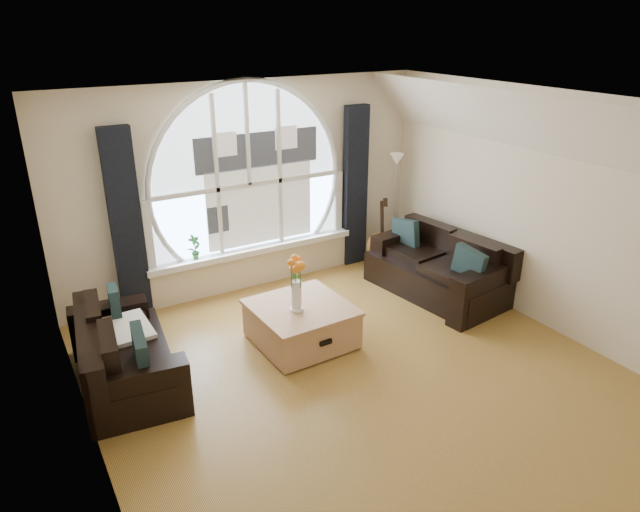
{
  "coord_description": "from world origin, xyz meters",
  "views": [
    {
      "loc": [
        -2.85,
        -3.95,
        3.4
      ],
      "look_at": [
        0.0,
        0.9,
        1.05
      ],
      "focal_mm": 32.28,
      "sensor_mm": 36.0,
      "label": 1
    }
  ],
  "objects_px": {
    "guitar": "(379,232)",
    "potted_plant": "(195,247)",
    "sofa_left": "(124,347)",
    "floor_lamp": "(394,208)",
    "coffee_chest": "(301,323)",
    "sofa_right": "(437,265)",
    "vase_flowers": "(296,278)"
  },
  "relations": [
    {
      "from": "sofa_left",
      "to": "vase_flowers",
      "type": "distance_m",
      "value": 1.85
    },
    {
      "from": "sofa_left",
      "to": "vase_flowers",
      "type": "xyz_separation_m",
      "value": [
        1.77,
        -0.29,
        0.45
      ]
    },
    {
      "from": "guitar",
      "to": "potted_plant",
      "type": "distance_m",
      "value": 2.66
    },
    {
      "from": "vase_flowers",
      "to": "potted_plant",
      "type": "bearing_deg",
      "value": 107.16
    },
    {
      "from": "guitar",
      "to": "potted_plant",
      "type": "bearing_deg",
      "value": -164.66
    },
    {
      "from": "vase_flowers",
      "to": "floor_lamp",
      "type": "relative_size",
      "value": 0.44
    },
    {
      "from": "sofa_left",
      "to": "coffee_chest",
      "type": "bearing_deg",
      "value": 0.17
    },
    {
      "from": "coffee_chest",
      "to": "floor_lamp",
      "type": "xyz_separation_m",
      "value": [
        2.37,
        1.46,
        0.55
      ]
    },
    {
      "from": "coffee_chest",
      "to": "vase_flowers",
      "type": "relative_size",
      "value": 1.45
    },
    {
      "from": "vase_flowers",
      "to": "potted_plant",
      "type": "height_order",
      "value": "vase_flowers"
    },
    {
      "from": "guitar",
      "to": "potted_plant",
      "type": "height_order",
      "value": "guitar"
    },
    {
      "from": "guitar",
      "to": "potted_plant",
      "type": "xyz_separation_m",
      "value": [
        -2.64,
        0.33,
        0.18
      ]
    },
    {
      "from": "floor_lamp",
      "to": "guitar",
      "type": "distance_m",
      "value": 0.46
    },
    {
      "from": "sofa_right",
      "to": "potted_plant",
      "type": "relative_size",
      "value": 5.58
    },
    {
      "from": "potted_plant",
      "to": "sofa_right",
      "type": "bearing_deg",
      "value": -27.9
    },
    {
      "from": "sofa_right",
      "to": "potted_plant",
      "type": "bearing_deg",
      "value": 144.9
    },
    {
      "from": "sofa_left",
      "to": "floor_lamp",
      "type": "xyz_separation_m",
      "value": [
        4.23,
        1.24,
        0.4
      ]
    },
    {
      "from": "sofa_left",
      "to": "guitar",
      "type": "relative_size",
      "value": 1.54
    },
    {
      "from": "sofa_left",
      "to": "floor_lamp",
      "type": "bearing_deg",
      "value": 23.26
    },
    {
      "from": "potted_plant",
      "to": "vase_flowers",
      "type": "bearing_deg",
      "value": -72.84
    },
    {
      "from": "sofa_left",
      "to": "coffee_chest",
      "type": "relative_size",
      "value": 1.6
    },
    {
      "from": "sofa_right",
      "to": "vase_flowers",
      "type": "height_order",
      "value": "vase_flowers"
    },
    {
      "from": "sofa_right",
      "to": "vase_flowers",
      "type": "bearing_deg",
      "value": 179.61
    },
    {
      "from": "floor_lamp",
      "to": "potted_plant",
      "type": "relative_size",
      "value": 4.92
    },
    {
      "from": "coffee_chest",
      "to": "sofa_right",
      "type": "bearing_deg",
      "value": 3.49
    },
    {
      "from": "vase_flowers",
      "to": "guitar",
      "type": "xyz_separation_m",
      "value": [
        2.11,
        1.39,
        -0.32
      ]
    },
    {
      "from": "sofa_right",
      "to": "floor_lamp",
      "type": "distance_m",
      "value": 1.34
    },
    {
      "from": "coffee_chest",
      "to": "floor_lamp",
      "type": "relative_size",
      "value": 0.64
    },
    {
      "from": "potted_plant",
      "to": "sofa_left",
      "type": "bearing_deg",
      "value": -130.88
    },
    {
      "from": "guitar",
      "to": "coffee_chest",
      "type": "bearing_deg",
      "value": -124.27
    },
    {
      "from": "sofa_right",
      "to": "guitar",
      "type": "distance_m",
      "value": 1.14
    },
    {
      "from": "vase_flowers",
      "to": "guitar",
      "type": "bearing_deg",
      "value": 33.46
    }
  ]
}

